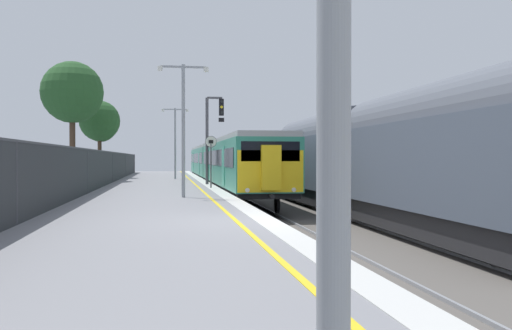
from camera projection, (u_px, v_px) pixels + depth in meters
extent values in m
cube|color=gray|center=(147.00, 244.00, 13.37)|extent=(6.40, 110.00, 1.00)
cube|color=silver|center=(267.00, 220.00, 13.82)|extent=(0.60, 110.00, 0.01)
cube|color=yellow|center=(236.00, 221.00, 13.70)|extent=(0.12, 110.00, 0.01)
cube|color=#56514C|center=(484.00, 259.00, 14.75)|extent=(11.00, 110.00, 0.20)
cube|color=gray|center=(305.00, 259.00, 13.99)|extent=(0.07, 110.00, 0.08)
cube|color=gray|center=(361.00, 257.00, 14.21)|extent=(0.07, 110.00, 0.08)
cube|color=gray|center=(455.00, 254.00, 14.62)|extent=(0.07, 110.00, 0.08)
cube|color=gray|center=(505.00, 253.00, 14.85)|extent=(0.07, 110.00, 0.08)
cube|color=#2D846B|center=(239.00, 163.00, 32.36)|extent=(2.80, 19.89, 2.30)
cube|color=black|center=(239.00, 185.00, 32.37)|extent=(2.64, 19.29, 0.25)
cube|color=#999E9E|center=(239.00, 141.00, 32.34)|extent=(2.68, 19.89, 0.24)
cube|color=black|center=(214.00, 158.00, 32.13)|extent=(0.02, 18.29, 0.84)
cube|color=teal|center=(223.00, 166.00, 27.22)|extent=(0.03, 1.10, 1.90)
cube|color=teal|center=(208.00, 164.00, 37.04)|extent=(0.03, 1.10, 1.90)
cylinder|color=black|center=(243.00, 204.00, 25.00)|extent=(0.12, 0.84, 0.84)
cylinder|color=black|center=(277.00, 204.00, 25.25)|extent=(0.12, 0.84, 0.84)
cylinder|color=black|center=(215.00, 187.00, 39.51)|extent=(0.12, 0.84, 0.84)
cylinder|color=black|center=(237.00, 187.00, 39.75)|extent=(0.12, 0.84, 0.84)
cube|color=#2D846B|center=(211.00, 161.00, 52.59)|extent=(2.80, 19.89, 2.30)
cube|color=black|center=(211.00, 175.00, 52.60)|extent=(2.64, 19.29, 0.25)
cube|color=#999E9E|center=(211.00, 148.00, 52.57)|extent=(2.68, 19.89, 0.24)
cube|color=black|center=(196.00, 158.00, 52.36)|extent=(0.02, 18.29, 0.84)
cube|color=teal|center=(199.00, 163.00, 47.46)|extent=(0.03, 1.10, 1.90)
cube|color=teal|center=(193.00, 162.00, 57.28)|extent=(0.03, 1.10, 1.90)
cylinder|color=black|center=(208.00, 184.00, 45.23)|extent=(0.12, 0.84, 0.84)
cylinder|color=black|center=(228.00, 184.00, 45.48)|extent=(0.12, 0.84, 0.84)
cylinder|color=black|center=(198.00, 178.00, 59.74)|extent=(0.12, 0.84, 0.84)
cylinder|color=black|center=(213.00, 178.00, 59.99)|extent=(0.12, 0.84, 0.84)
cube|color=yellow|center=(270.00, 171.00, 22.58)|extent=(2.70, 0.10, 1.70)
cube|color=black|center=(270.00, 151.00, 22.56)|extent=(2.40, 0.08, 0.80)
cube|color=yellow|center=(271.00, 168.00, 22.44)|extent=(0.80, 0.24, 1.80)
cylinder|color=white|center=(247.00, 190.00, 22.38)|extent=(0.18, 0.06, 0.18)
cylinder|color=white|center=(294.00, 190.00, 22.68)|extent=(0.18, 0.06, 0.18)
cylinder|color=black|center=(272.00, 197.00, 22.30)|extent=(0.20, 0.35, 0.20)
cube|color=black|center=(211.00, 145.00, 52.57)|extent=(0.60, 0.90, 0.20)
cube|color=#232326|center=(439.00, 222.00, 16.95)|extent=(2.30, 12.35, 0.79)
cube|color=#4C5666|center=(439.00, 165.00, 16.93)|extent=(2.60, 11.55, 2.63)
cylinder|color=#515660|center=(440.00, 122.00, 16.92)|extent=(2.39, 11.15, 2.39)
cylinder|color=black|center=(496.00, 248.00, 12.71)|extent=(0.12, 0.84, 0.84)
cylinder|color=black|center=(366.00, 213.00, 20.95)|extent=(0.12, 0.84, 0.84)
cylinder|color=black|center=(405.00, 212.00, 21.20)|extent=(0.12, 0.84, 0.84)
cube|color=#232326|center=(321.00, 194.00, 29.94)|extent=(2.30, 12.35, 0.79)
cube|color=#4C5666|center=(321.00, 162.00, 29.92)|extent=(2.60, 11.55, 2.63)
cylinder|color=#515660|center=(321.00, 138.00, 29.90)|extent=(2.39, 11.15, 2.39)
cylinder|color=black|center=(329.00, 203.00, 25.69)|extent=(0.12, 0.84, 0.84)
cylinder|color=black|center=(362.00, 202.00, 25.94)|extent=(0.12, 0.84, 0.84)
cylinder|color=black|center=(289.00, 192.00, 33.94)|extent=(0.12, 0.84, 0.84)
cylinder|color=black|center=(315.00, 192.00, 34.19)|extent=(0.12, 0.84, 0.84)
cylinder|color=#47474C|center=(207.00, 141.00, 33.22)|extent=(0.18, 0.18, 5.13)
cube|color=#47474C|center=(215.00, 98.00, 33.26)|extent=(0.90, 0.12, 0.12)
cube|color=black|center=(221.00, 107.00, 33.33)|extent=(0.28, 0.20, 1.00)
cylinder|color=black|center=(222.00, 102.00, 33.20)|extent=(0.16, 0.04, 0.16)
cylinder|color=yellow|center=(222.00, 107.00, 33.21)|extent=(0.16, 0.04, 0.16)
cylinder|color=black|center=(222.00, 112.00, 33.21)|extent=(0.16, 0.04, 0.16)
cube|color=black|center=(221.00, 120.00, 33.34)|extent=(0.32, 0.16, 0.24)
cylinder|color=#59595B|center=(211.00, 165.00, 29.10)|extent=(0.08, 0.08, 2.35)
cylinder|color=black|center=(211.00, 142.00, 29.08)|extent=(0.59, 0.02, 0.59)
cylinder|color=silver|center=(211.00, 142.00, 29.07)|extent=(0.56, 0.02, 0.56)
cube|color=black|center=(211.00, 142.00, 29.06)|extent=(0.24, 0.01, 0.18)
cylinder|color=#93999E|center=(183.00, 131.00, 22.11)|extent=(0.14, 0.14, 5.24)
cube|color=#93999E|center=(195.00, 67.00, 22.15)|extent=(0.90, 0.08, 0.08)
cylinder|color=silver|center=(206.00, 70.00, 22.22)|extent=(0.20, 0.20, 0.18)
cube|color=#93999E|center=(172.00, 67.00, 22.01)|extent=(0.90, 0.08, 0.08)
cylinder|color=silver|center=(160.00, 68.00, 21.94)|extent=(0.20, 0.20, 0.18)
cylinder|color=#93999E|center=(175.00, 144.00, 41.96)|extent=(0.14, 0.14, 5.30)
cube|color=#93999E|center=(181.00, 110.00, 42.00)|extent=(0.90, 0.08, 0.08)
cylinder|color=silver|center=(187.00, 111.00, 42.07)|extent=(0.20, 0.20, 0.18)
cube|color=#93999E|center=(169.00, 109.00, 41.86)|extent=(0.90, 0.08, 0.08)
cylinder|color=silver|center=(163.00, 110.00, 41.79)|extent=(0.20, 0.20, 0.18)
cube|color=#282B2D|center=(16.00, 183.00, 12.88)|extent=(0.03, 99.00, 1.94)
cube|color=#38383D|center=(16.00, 141.00, 12.87)|extent=(0.06, 99.00, 0.06)
cylinder|color=#38383D|center=(16.00, 183.00, 12.88)|extent=(0.07, 0.07, 1.94)
cylinder|color=#38383D|center=(87.00, 171.00, 24.42)|extent=(0.07, 0.07, 1.94)
cylinder|color=#38383D|center=(112.00, 167.00, 35.96)|extent=(0.07, 0.07, 1.94)
cylinder|color=#38383D|center=(125.00, 165.00, 47.50)|extent=(0.07, 0.07, 1.94)
cylinder|color=#38383D|center=(133.00, 164.00, 59.04)|extent=(0.07, 0.07, 1.94)
cylinder|color=#473323|center=(100.00, 155.00, 44.68)|extent=(0.31, 0.31, 3.64)
sphere|color=#234C23|center=(100.00, 121.00, 44.65)|extent=(3.22, 3.22, 3.22)
sphere|color=#234C23|center=(101.00, 126.00, 45.08)|extent=(2.52, 2.52, 2.52)
cylinder|color=#473323|center=(72.00, 145.00, 38.78)|extent=(0.40, 0.40, 4.94)
sphere|color=#234C23|center=(72.00, 92.00, 38.74)|extent=(4.25, 4.25, 4.25)
sphere|color=#234C23|center=(74.00, 99.00, 38.30)|extent=(2.69, 2.69, 2.69)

